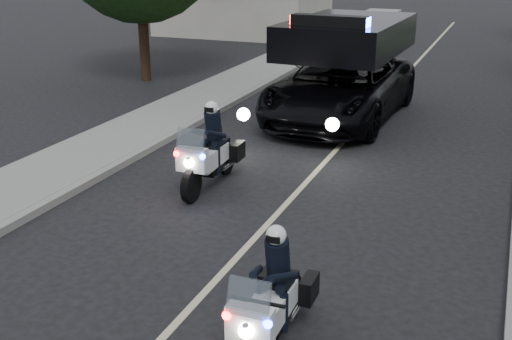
{
  "coord_description": "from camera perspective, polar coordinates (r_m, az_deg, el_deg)",
  "views": [
    {
      "loc": [
        3.69,
        -6.75,
        4.74
      ],
      "look_at": [
        -0.21,
        3.07,
        1.0
      ],
      "focal_mm": 45.79,
      "sensor_mm": 36.0,
      "label": 1
    }
  ],
  "objects": [
    {
      "name": "ground",
      "position": [
        9.04,
        -6.11,
        -12.27
      ],
      "size": [
        120.0,
        120.0,
        0.0
      ],
      "primitive_type": "plane",
      "color": "black",
      "rests_on": "ground"
    },
    {
      "name": "curb_left",
      "position": [
        19.06,
        -3.19,
        5.29
      ],
      "size": [
        0.2,
        60.0,
        0.15
      ],
      "primitive_type": "cube",
      "color": "gray",
      "rests_on": "ground"
    },
    {
      "name": "sidewalk_left",
      "position": [
        19.53,
        -6.14,
        5.57
      ],
      "size": [
        2.0,
        60.0,
        0.16
      ],
      "primitive_type": "cube",
      "color": "gray",
      "rests_on": "ground"
    },
    {
      "name": "lane_marking",
      "position": [
        17.8,
        8.92,
        3.82
      ],
      "size": [
        0.12,
        50.0,
        0.01
      ],
      "primitive_type": "cube",
      "color": "#BFB78C",
      "rests_on": "ground"
    },
    {
      "name": "police_moto_left",
      "position": [
        13.31,
        -4.01,
        -1.43
      ],
      "size": [
        0.77,
        2.08,
        1.75
      ],
      "primitive_type": null,
      "rotation": [
        0.0,
        0.0,
        0.02
      ],
      "color": "silver",
      "rests_on": "ground"
    },
    {
      "name": "police_suv",
      "position": [
        18.49,
        7.29,
        4.48
      ],
      "size": [
        3.29,
        6.65,
        3.17
      ],
      "primitive_type": "imported",
      "rotation": [
        0.0,
        0.0,
        -0.04
      ],
      "color": "black",
      "rests_on": "ground"
    },
    {
      "name": "bicycle",
      "position": [
        30.17,
        9.25,
        10.21
      ],
      "size": [
        0.71,
        1.69,
        0.86
      ],
      "primitive_type": "imported",
      "rotation": [
        0.0,
        0.0,
        0.08
      ],
      "color": "black",
      "rests_on": "ground"
    },
    {
      "name": "cyclist",
      "position": [
        30.17,
        9.25,
        10.21
      ],
      "size": [
        0.58,
        0.4,
        1.54
      ],
      "primitive_type": "imported",
      "rotation": [
        0.0,
        0.0,
        3.2
      ],
      "color": "black",
      "rests_on": "ground"
    },
    {
      "name": "tree_left_near",
      "position": [
        23.84,
        -9.56,
        7.76
      ],
      "size": [
        6.11,
        6.11,
        9.21
      ],
      "primitive_type": null,
      "rotation": [
        0.0,
        0.0,
        -0.11
      ],
      "color": "#183812",
      "rests_on": "ground"
    },
    {
      "name": "tree_left_far",
      "position": [
        34.41,
        -1.78,
        11.57
      ],
      "size": [
        5.8,
        5.8,
        9.25
      ],
      "primitive_type": null,
      "rotation": [
        0.0,
        0.0,
        -0.05
      ],
      "color": "#103511",
      "rests_on": "ground"
    }
  ]
}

